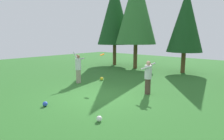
# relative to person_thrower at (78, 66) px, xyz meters

# --- Properties ---
(ground_plane) EXTENTS (40.00, 40.00, 0.00)m
(ground_plane) POSITION_rel_person_thrower_xyz_m (2.91, -1.11, -1.04)
(ground_plane) COLOR #2D6B28
(person_thrower) EXTENTS (0.61, 0.60, 1.92)m
(person_thrower) POSITION_rel_person_thrower_xyz_m (0.00, 0.00, 0.00)
(person_thrower) COLOR gray
(person_thrower) RESTS_ON ground_plane
(person_catcher) EXTENTS (0.61, 0.54, 1.64)m
(person_catcher) POSITION_rel_person_thrower_xyz_m (4.38, 0.79, -0.07)
(person_catcher) COLOR #4C382D
(person_catcher) RESTS_ON ground_plane
(frisbee) EXTENTS (0.34, 0.33, 0.11)m
(frisbee) POSITION_rel_person_thrower_xyz_m (1.58, 0.47, 0.76)
(frisbee) COLOR orange
(ball_white) EXTENTS (0.20, 0.20, 0.20)m
(ball_white) POSITION_rel_person_thrower_xyz_m (4.86, -3.00, -0.94)
(ball_white) COLOR white
(ball_white) RESTS_ON ground_plane
(ball_blue) EXTENTS (0.20, 0.20, 0.20)m
(ball_blue) POSITION_rel_person_thrower_xyz_m (2.20, -3.46, -0.94)
(ball_blue) COLOR blue
(ball_blue) RESTS_ON ground_plane
(ball_yellow) EXTENTS (0.22, 0.22, 0.22)m
(ball_yellow) POSITION_rel_person_thrower_xyz_m (0.52, 1.47, -0.93)
(ball_yellow) COLOR yellow
(ball_yellow) RESTS_ON ground_plane
(tree_left) EXTENTS (3.54, 3.54, 8.45)m
(tree_left) POSITION_rel_person_thrower_xyz_m (-0.70, 6.96, 4.24)
(tree_left) COLOR brown
(tree_left) RESTS_ON ground_plane
(tree_center) EXTENTS (2.68, 2.68, 6.40)m
(tree_center) POSITION_rel_person_thrower_xyz_m (3.34, 7.69, 2.95)
(tree_center) COLOR brown
(tree_center) RESTS_ON ground_plane
(tree_far_left) EXTENTS (3.37, 3.37, 8.04)m
(tree_far_left) POSITION_rel_person_thrower_xyz_m (-3.53, 7.38, 3.99)
(tree_far_left) COLOR brown
(tree_far_left) RESTS_ON ground_plane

